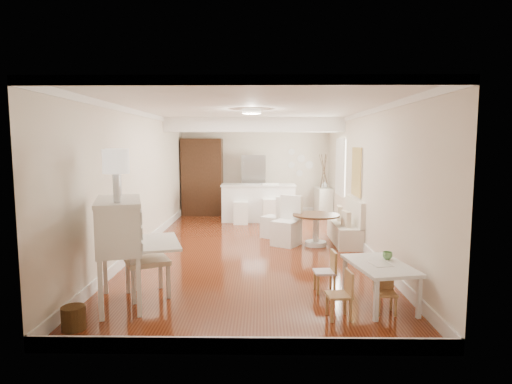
{
  "coord_description": "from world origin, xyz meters",
  "views": [
    {
      "loc": [
        0.19,
        -8.65,
        2.15
      ],
      "look_at": [
        0.07,
        0.3,
        1.13
      ],
      "focal_mm": 30.0,
      "sensor_mm": 36.0,
      "label": 1
    }
  ],
  "objects_px": {
    "slip_chair_far": "(274,216)",
    "bar_stool_right": "(271,204)",
    "pantry_cabinet": "(202,177)",
    "secretary_bureau": "(120,252)",
    "kids_chair_a": "(339,294)",
    "sideboard": "(323,202)",
    "kids_chair_b": "(325,271)",
    "slip_chair_near": "(286,221)",
    "gustavian_armchair": "(147,259)",
    "dining_table": "(316,230)",
    "wicker_basket": "(74,318)",
    "bar_stool_left": "(241,206)",
    "breakfast_counter": "(258,203)",
    "kids_chair_c": "(385,293)",
    "fridge": "(265,185)",
    "kids_table": "(379,284)"
  },
  "relations": [
    {
      "from": "kids_chair_b",
      "to": "kids_chair_a",
      "type": "bearing_deg",
      "value": -1.72
    },
    {
      "from": "kids_chair_b",
      "to": "fridge",
      "type": "bearing_deg",
      "value": -177.2
    },
    {
      "from": "kids_chair_b",
      "to": "sideboard",
      "type": "distance_m",
      "value": 6.5
    },
    {
      "from": "breakfast_counter",
      "to": "pantry_cabinet",
      "type": "bearing_deg",
      "value": 147.57
    },
    {
      "from": "kids_chair_b",
      "to": "slip_chair_near",
      "type": "distance_m",
      "value": 2.92
    },
    {
      "from": "kids_table",
      "to": "kids_chair_b",
      "type": "xyz_separation_m",
      "value": [
        -0.66,
        0.48,
        0.03
      ]
    },
    {
      "from": "kids_chair_a",
      "to": "fridge",
      "type": "xyz_separation_m",
      "value": [
        -0.84,
        7.71,
        0.6
      ]
    },
    {
      "from": "secretary_bureau",
      "to": "wicker_basket",
      "type": "xyz_separation_m",
      "value": [
        -0.3,
        -0.79,
        -0.58
      ]
    },
    {
      "from": "breakfast_counter",
      "to": "pantry_cabinet",
      "type": "relative_size",
      "value": 0.89
    },
    {
      "from": "slip_chair_near",
      "to": "sideboard",
      "type": "xyz_separation_m",
      "value": [
        1.29,
        3.55,
        -0.09
      ]
    },
    {
      "from": "secretary_bureau",
      "to": "bar_stool_left",
      "type": "distance_m",
      "value": 5.98
    },
    {
      "from": "secretary_bureau",
      "to": "bar_stool_right",
      "type": "bearing_deg",
      "value": 52.75
    },
    {
      "from": "kids_chair_b",
      "to": "breakfast_counter",
      "type": "bearing_deg",
      "value": -174.01
    },
    {
      "from": "bar_stool_right",
      "to": "pantry_cabinet",
      "type": "bearing_deg",
      "value": 141.44
    },
    {
      "from": "wicker_basket",
      "to": "fridge",
      "type": "relative_size",
      "value": 0.15
    },
    {
      "from": "kids_chair_c",
      "to": "breakfast_counter",
      "type": "xyz_separation_m",
      "value": [
        -1.66,
        6.5,
        0.24
      ]
    },
    {
      "from": "kids_table",
      "to": "fridge",
      "type": "bearing_deg",
      "value": 101.41
    },
    {
      "from": "kids_chair_c",
      "to": "breakfast_counter",
      "type": "relative_size",
      "value": 0.26
    },
    {
      "from": "kids_chair_b",
      "to": "bar_stool_right",
      "type": "height_order",
      "value": "bar_stool_right"
    },
    {
      "from": "secretary_bureau",
      "to": "gustavian_armchair",
      "type": "relative_size",
      "value": 1.36
    },
    {
      "from": "slip_chair_near",
      "to": "kids_table",
      "type": "bearing_deg",
      "value": -40.77
    },
    {
      "from": "kids_chair_c",
      "to": "sideboard",
      "type": "xyz_separation_m",
      "value": [
        0.24,
        7.21,
        0.16
      ]
    },
    {
      "from": "kids_chair_c",
      "to": "slip_chair_far",
      "type": "distance_m",
      "value": 4.63
    },
    {
      "from": "wicker_basket",
      "to": "slip_chair_near",
      "type": "distance_m",
      "value": 5.0
    },
    {
      "from": "kids_chair_c",
      "to": "bar_stool_right",
      "type": "height_order",
      "value": "bar_stool_right"
    },
    {
      "from": "dining_table",
      "to": "slip_chair_far",
      "type": "xyz_separation_m",
      "value": [
        -0.86,
        0.81,
        0.15
      ]
    },
    {
      "from": "slip_chair_far",
      "to": "fridge",
      "type": "relative_size",
      "value": 0.54
    },
    {
      "from": "wicker_basket",
      "to": "bar_stool_left",
      "type": "distance_m",
      "value": 6.82
    },
    {
      "from": "secretary_bureau",
      "to": "kids_table",
      "type": "xyz_separation_m",
      "value": [
        3.46,
        0.03,
        -0.43
      ]
    },
    {
      "from": "kids_table",
      "to": "bar_stool_left",
      "type": "xyz_separation_m",
      "value": [
        -2.13,
        5.79,
        0.2
      ]
    },
    {
      "from": "wicker_basket",
      "to": "breakfast_counter",
      "type": "distance_m",
      "value": 7.34
    },
    {
      "from": "kids_chair_c",
      "to": "sideboard",
      "type": "bearing_deg",
      "value": 89.51
    },
    {
      "from": "dining_table",
      "to": "bar_stool_right",
      "type": "height_order",
      "value": "bar_stool_right"
    },
    {
      "from": "wicker_basket",
      "to": "pantry_cabinet",
      "type": "xyz_separation_m",
      "value": [
        0.39,
        8.1,
        1.01
      ]
    },
    {
      "from": "kids_table",
      "to": "slip_chair_near",
      "type": "distance_m",
      "value": 3.53
    },
    {
      "from": "kids_table",
      "to": "kids_chair_b",
      "type": "bearing_deg",
      "value": 144.1
    },
    {
      "from": "bar_stool_right",
      "to": "pantry_cabinet",
      "type": "xyz_separation_m",
      "value": [
        -2.04,
        1.47,
        0.61
      ]
    },
    {
      "from": "secretary_bureau",
      "to": "dining_table",
      "type": "xyz_separation_m",
      "value": [
        3.03,
        3.37,
        -0.38
      ]
    },
    {
      "from": "pantry_cabinet",
      "to": "secretary_bureau",
      "type": "bearing_deg",
      "value": -90.72
    },
    {
      "from": "kids_chair_b",
      "to": "secretary_bureau",
      "type": "bearing_deg",
      "value": -83.68
    },
    {
      "from": "slip_chair_far",
      "to": "sideboard",
      "type": "height_order",
      "value": "slip_chair_far"
    },
    {
      "from": "kids_table",
      "to": "slip_chair_far",
      "type": "distance_m",
      "value": 4.35
    },
    {
      "from": "slip_chair_far",
      "to": "bar_stool_right",
      "type": "height_order",
      "value": "bar_stool_right"
    },
    {
      "from": "wicker_basket",
      "to": "bar_stool_left",
      "type": "height_order",
      "value": "bar_stool_left"
    },
    {
      "from": "gustavian_armchair",
      "to": "slip_chair_near",
      "type": "xyz_separation_m",
      "value": [
        2.14,
        3.06,
        -0.0
      ]
    },
    {
      "from": "breakfast_counter",
      "to": "bar_stool_right",
      "type": "height_order",
      "value": "bar_stool_right"
    },
    {
      "from": "kids_chair_b",
      "to": "breakfast_counter",
      "type": "height_order",
      "value": "breakfast_counter"
    },
    {
      "from": "kids_chair_a",
      "to": "sideboard",
      "type": "xyz_separation_m",
      "value": [
        0.86,
        7.37,
        0.13
      ]
    },
    {
      "from": "secretary_bureau",
      "to": "slip_chair_far",
      "type": "relative_size",
      "value": 1.48
    },
    {
      "from": "gustavian_armchair",
      "to": "bar_stool_right",
      "type": "xyz_separation_m",
      "value": [
        1.87,
        5.51,
        0.01
      ]
    }
  ]
}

